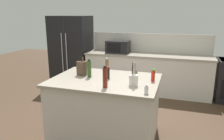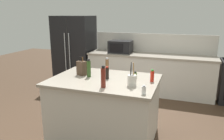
# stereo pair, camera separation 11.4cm
# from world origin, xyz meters

# --- Properties ---
(ground_plane) EXTENTS (14.00, 14.00, 0.00)m
(ground_plane) POSITION_xyz_m (0.00, 0.00, 0.00)
(ground_plane) COLOR #473323
(back_counter_run) EXTENTS (2.97, 0.66, 0.94)m
(back_counter_run) POSITION_xyz_m (0.30, 2.20, 0.47)
(back_counter_run) COLOR beige
(back_counter_run) RESTS_ON ground_plane
(wall_backsplash) EXTENTS (2.93, 0.03, 0.46)m
(wall_backsplash) POSITION_xyz_m (0.30, 2.52, 1.17)
(wall_backsplash) COLOR beige
(wall_backsplash) RESTS_ON back_counter_run
(kitchen_island) EXTENTS (1.56, 1.10, 0.94)m
(kitchen_island) POSITION_xyz_m (0.00, 0.00, 0.47)
(kitchen_island) COLOR beige
(kitchen_island) RESTS_ON ground_plane
(refrigerator) EXTENTS (0.99, 0.75, 1.82)m
(refrigerator) POSITION_xyz_m (-1.72, 2.25, 0.91)
(refrigerator) COLOR black
(refrigerator) RESTS_ON ground_plane
(microwave) EXTENTS (0.54, 0.39, 0.30)m
(microwave) POSITION_xyz_m (-0.43, 2.20, 1.09)
(microwave) COLOR black
(microwave) RESTS_ON back_counter_run
(knife_block) EXTENTS (0.16, 0.14, 0.29)m
(knife_block) POSITION_xyz_m (-0.41, 0.08, 1.05)
(knife_block) COLOR #4C3828
(knife_block) RESTS_ON kitchen_island
(utensil_crock) EXTENTS (0.12, 0.12, 0.32)m
(utensil_crock) POSITION_xyz_m (0.46, -0.18, 1.02)
(utensil_crock) COLOR beige
(utensil_crock) RESTS_ON kitchen_island
(soy_sauce_bottle) EXTENTS (0.06, 0.06, 0.19)m
(soy_sauce_bottle) POSITION_xyz_m (0.04, 0.02, 1.03)
(soy_sauce_bottle) COLOR black
(soy_sauce_bottle) RESTS_ON kitchen_island
(spice_jar_oregano) EXTENTS (0.06, 0.06, 0.12)m
(spice_jar_oregano) POSITION_xyz_m (0.43, 0.14, 0.99)
(spice_jar_oregano) COLOR #567038
(spice_jar_oregano) RESTS_ON kitchen_island
(olive_oil_bottle) EXTENTS (0.06, 0.06, 0.27)m
(olive_oil_bottle) POSITION_xyz_m (-0.26, 0.03, 1.07)
(olive_oil_bottle) COLOR #2D4C1E
(olive_oil_bottle) RESTS_ON kitchen_island
(salt_shaker) EXTENTS (0.05, 0.05, 0.11)m
(salt_shaker) POSITION_xyz_m (0.67, -0.43, 0.99)
(salt_shaker) COLOR silver
(salt_shaker) RESTS_ON kitchen_island
(pepper_grinder) EXTENTS (0.05, 0.05, 0.24)m
(pepper_grinder) POSITION_xyz_m (-0.10, 0.38, 1.05)
(pepper_grinder) COLOR brown
(pepper_grinder) RESTS_ON kitchen_island
(hot_sauce_bottle) EXTENTS (0.05, 0.05, 0.17)m
(hot_sauce_bottle) POSITION_xyz_m (0.69, 0.10, 1.02)
(hot_sauce_bottle) COLOR red
(hot_sauce_bottle) RESTS_ON kitchen_island
(vinegar_bottle) EXTENTS (0.06, 0.06, 0.29)m
(vinegar_bottle) POSITION_xyz_m (0.13, -0.35, 1.08)
(vinegar_bottle) COLOR maroon
(vinegar_bottle) RESTS_ON kitchen_island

